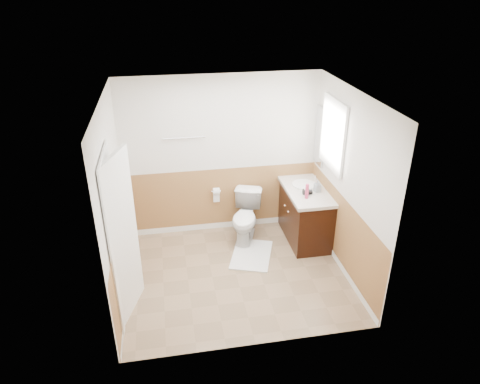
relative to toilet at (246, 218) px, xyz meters
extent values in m
plane|color=#8C7051|center=(-0.30, -0.88, -0.38)|extent=(3.00, 3.00, 0.00)
plane|color=white|center=(-0.30, -0.88, 2.12)|extent=(3.00, 3.00, 0.00)
plane|color=silver|center=(-0.30, 0.42, 0.87)|extent=(3.00, 0.00, 3.00)
plane|color=silver|center=(-0.30, -2.18, 0.87)|extent=(3.00, 0.00, 3.00)
plane|color=silver|center=(-1.80, -0.88, 0.87)|extent=(0.00, 3.00, 3.00)
plane|color=silver|center=(1.20, -0.88, 0.87)|extent=(0.00, 3.00, 3.00)
plane|color=#A67842|center=(-0.30, 0.40, 0.12)|extent=(3.00, 0.00, 3.00)
plane|color=#A67842|center=(-0.30, -2.17, 0.12)|extent=(3.00, 0.00, 3.00)
plane|color=#A67842|center=(-1.79, -0.88, 0.12)|extent=(0.00, 2.60, 2.60)
plane|color=#A67842|center=(1.18, -0.88, 0.12)|extent=(0.00, 2.60, 2.60)
imported|color=white|center=(0.00, 0.00, 0.00)|extent=(0.64, 0.84, 0.76)
cube|color=silver|center=(0.00, -0.47, -0.37)|extent=(0.78, 0.94, 0.02)
cube|color=black|center=(0.91, -0.13, 0.02)|extent=(0.55, 1.10, 0.80)
sphere|color=silver|center=(0.61, -0.23, 0.17)|extent=(0.03, 0.03, 0.03)
sphere|color=white|center=(0.61, -0.03, 0.17)|extent=(0.03, 0.03, 0.03)
cube|color=silver|center=(0.90, -0.13, 0.45)|extent=(0.60, 1.15, 0.05)
cylinder|color=white|center=(0.91, 0.02, 0.48)|extent=(0.36, 0.36, 0.02)
cylinder|color=silver|center=(1.09, 0.02, 0.54)|extent=(0.02, 0.02, 0.14)
cylinder|color=#C3325B|center=(0.81, -0.41, 0.58)|extent=(0.05, 0.05, 0.22)
imported|color=gray|center=(1.03, -0.23, 0.56)|extent=(0.10, 0.10, 0.18)
cylinder|color=black|center=(0.86, -0.30, 0.51)|extent=(0.14, 0.07, 0.07)
cylinder|color=black|center=(0.83, -0.20, 0.48)|extent=(0.03, 0.03, 0.07)
cube|color=silver|center=(1.17, 0.22, 1.17)|extent=(0.02, 0.35, 0.90)
cube|color=white|center=(1.17, -0.30, 1.37)|extent=(0.04, 0.80, 1.00)
cube|color=white|center=(1.18, -0.30, 1.37)|extent=(0.01, 0.70, 0.90)
cube|color=white|center=(-1.70, -1.33, 0.64)|extent=(0.29, 0.78, 2.04)
cube|color=white|center=(-1.78, -1.33, 0.65)|extent=(0.02, 0.92, 2.10)
sphere|color=silver|center=(-1.64, -1.00, 0.57)|extent=(0.06, 0.06, 0.06)
cylinder|color=silver|center=(-0.85, 0.36, 1.22)|extent=(0.62, 0.02, 0.02)
cylinder|color=silver|center=(-0.40, 0.34, 0.32)|extent=(0.14, 0.02, 0.02)
cylinder|color=white|center=(-0.40, 0.34, 0.32)|extent=(0.10, 0.11, 0.11)
cube|color=white|center=(-0.40, 0.34, 0.21)|extent=(0.10, 0.01, 0.16)
camera|label=1|loc=(-1.12, -5.72, 3.36)|focal=32.63mm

